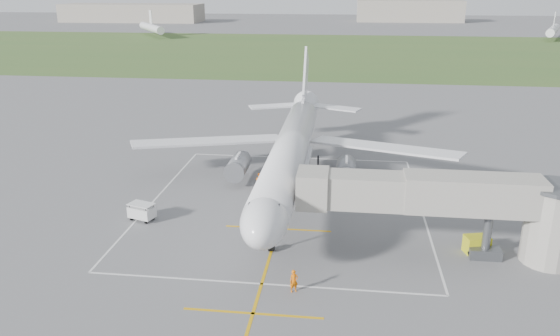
# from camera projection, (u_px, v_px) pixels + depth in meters

# --- Properties ---
(ground) EXTENTS (700.00, 700.00, 0.00)m
(ground) POSITION_uv_depth(u_px,v_px,m) (289.00, 191.00, 60.82)
(ground) COLOR #565658
(ground) RESTS_ON ground
(grass_strip) EXTENTS (700.00, 120.00, 0.02)m
(grass_strip) POSITION_uv_depth(u_px,v_px,m) (331.00, 51.00, 182.88)
(grass_strip) COLOR #395927
(grass_strip) RESTS_ON ground
(apron_markings) EXTENTS (28.20, 60.00, 0.01)m
(apron_markings) POSITION_uv_depth(u_px,v_px,m) (283.00, 211.00, 55.35)
(apron_markings) COLOR #CA940B
(apron_markings) RESTS_ON ground
(airliner) EXTENTS (38.93, 46.75, 13.52)m
(airliner) POSITION_uv_depth(u_px,v_px,m) (290.00, 151.00, 60.10)
(airliner) COLOR silver
(airliner) RESTS_ON ground
(jet_bridge) EXTENTS (23.40, 5.00, 7.20)m
(jet_bridge) POSITION_uv_depth(u_px,v_px,m) (462.00, 204.00, 44.77)
(jet_bridge) COLOR gray
(jet_bridge) RESTS_ON ground
(gpu_unit) EXTENTS (2.30, 1.85, 1.52)m
(gpu_unit) POSITION_uv_depth(u_px,v_px,m) (477.00, 245.00, 46.69)
(gpu_unit) COLOR #B7B817
(gpu_unit) RESTS_ON ground
(baggage_cart) EXTENTS (2.77, 2.14, 1.70)m
(baggage_cart) POSITION_uv_depth(u_px,v_px,m) (142.00, 212.00, 53.08)
(baggage_cart) COLOR silver
(baggage_cart) RESTS_ON ground
(ramp_worker_nose) EXTENTS (0.76, 0.64, 1.79)m
(ramp_worker_nose) POSITION_uv_depth(u_px,v_px,m) (294.00, 281.00, 40.70)
(ramp_worker_nose) COLOR orange
(ramp_worker_nose) RESTS_ON ground
(ramp_worker_wing) EXTENTS (1.08, 0.98, 1.82)m
(ramp_worker_wing) POSITION_uv_depth(u_px,v_px,m) (259.00, 181.00, 61.22)
(ramp_worker_wing) COLOR orange
(ramp_worker_wing) RESTS_ON ground
(distant_hangars) EXTENTS (345.00, 49.00, 12.00)m
(distant_hangars) POSITION_uv_depth(u_px,v_px,m) (311.00, 13.00, 310.04)
(distant_hangars) COLOR gray
(distant_hangars) RESTS_ON ground
(distant_aircraft) EXTENTS (183.53, 38.87, 8.85)m
(distant_aircraft) POSITION_uv_depth(u_px,v_px,m) (347.00, 29.00, 226.69)
(distant_aircraft) COLOR silver
(distant_aircraft) RESTS_ON ground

